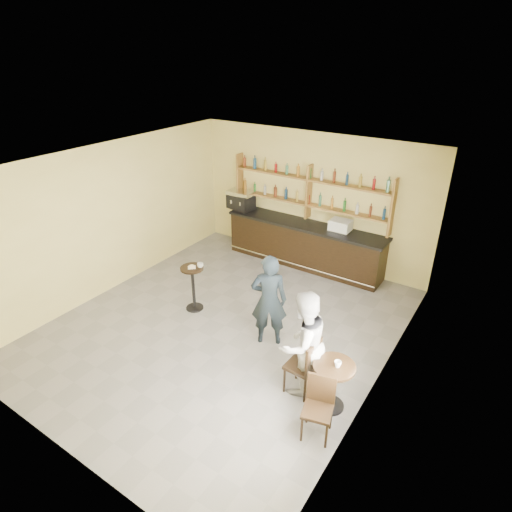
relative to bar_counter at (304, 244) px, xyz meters
The scene contains 23 objects.
floor 3.20m from the bar_counter, 91.23° to the right, with size 7.00×7.00×0.00m, color slate.
ceiling 4.12m from the bar_counter, 91.23° to the right, with size 7.00×7.00×0.00m, color white.
wall_back 1.11m from the bar_counter, 100.89° to the left, with size 7.00×7.00×0.00m, color #E6D883.
wall_front 6.73m from the bar_counter, 90.58° to the right, with size 7.00×7.00×0.00m, color #E6D883.
wall_left 4.52m from the bar_counter, 134.24° to the right, with size 7.00×7.00×0.00m, color #E6D883.
wall_right 4.43m from the bar_counter, 47.05° to the right, with size 7.00×7.00×0.00m, color #E6D883.
window_pane 5.37m from the bar_counter, 56.07° to the right, with size 2.00×2.00×0.00m, color white.
window_frame 5.37m from the bar_counter, 56.12° to the right, with size 0.04×1.70×2.10m, color black, non-canonical shape.
shelf_unit 1.29m from the bar_counter, 107.02° to the left, with size 4.00×0.26×1.40m, color brown, non-canonical shape.
liquor_bottles 1.45m from the bar_counter, 107.02° to the left, with size 3.68×0.10×1.00m, color #8C5919, non-canonical shape.
bar_counter is the anchor object (origin of this frame).
espresso_machine 2.05m from the bar_counter, behind, with size 0.67×0.43×0.48m, color black, non-canonical shape.
pastry_case 1.12m from the bar_counter, ahead, with size 0.48×0.39×0.29m, color silver, non-canonical shape.
pedestal_table 3.17m from the bar_counter, 107.76° to the right, with size 0.47×0.47×0.97m, color black, non-canonical shape.
napkin 3.19m from the bar_counter, 107.76° to the right, with size 0.15×0.15×0.00m, color white.
donut 3.20m from the bar_counter, 107.53° to the right, with size 0.13×0.13×0.05m, color gold.
cup_pedestal 3.07m from the bar_counter, 105.81° to the right, with size 0.12×0.12×0.10m, color white.
man_main 3.23m from the bar_counter, 73.85° to the right, with size 0.65×0.43×1.78m, color black.
cafe_table 4.67m from the bar_counter, 57.13° to the right, with size 0.63×0.63×0.80m, color black, non-canonical shape.
cup_cafe 4.70m from the bar_counter, 56.62° to the right, with size 0.10×0.10×0.10m, color white.
chair_west 4.35m from the bar_counter, 62.87° to the right, with size 0.44×0.44×1.01m, color black, non-canonical shape.
chair_south 5.21m from the bar_counter, 60.25° to the right, with size 0.40×0.40×0.94m, color black, non-canonical shape.
patron_second 4.32m from the bar_counter, 62.85° to the right, with size 0.86×0.67×1.77m, color #A9A9AE.
Camera 1 is at (4.31, -5.41, 5.01)m, focal length 30.00 mm.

